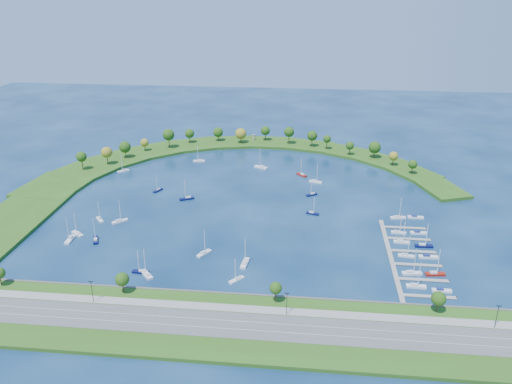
# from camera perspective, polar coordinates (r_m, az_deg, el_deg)

# --- Properties ---
(ground) EXTENTS (700.00, 700.00, 0.00)m
(ground) POSITION_cam_1_polar(r_m,az_deg,el_deg) (316.15, -1.00, -0.98)
(ground) COLOR #071F3E
(ground) RESTS_ON ground
(south_shoreline) EXTENTS (420.00, 43.10, 11.60)m
(south_shoreline) POSITION_cam_1_polar(r_m,az_deg,el_deg) (210.03, -5.19, -14.15)
(south_shoreline) COLOR #2F5015
(south_shoreline) RESTS_ON ground
(breakwater) EXTENTS (286.74, 247.64, 2.00)m
(breakwater) POSITION_cam_1_polar(r_m,az_deg,el_deg) (368.22, -7.25, 2.49)
(breakwater) COLOR #2F5015
(breakwater) RESTS_ON ground
(breakwater_trees) EXTENTS (233.34, 90.90, 15.33)m
(breakwater_trees) POSITION_cam_1_polar(r_m,az_deg,el_deg) (398.78, -1.84, 5.67)
(breakwater_trees) COLOR #382314
(breakwater_trees) RESTS_ON breakwater
(harbor_tower) EXTENTS (2.60, 2.60, 4.68)m
(harbor_tower) POSITION_cam_1_polar(r_m,az_deg,el_deg) (428.87, -0.25, 6.05)
(harbor_tower) COLOR gray
(harbor_tower) RESTS_ON breakwater
(dock_system) EXTENTS (24.28, 82.00, 1.60)m
(dock_system) POSITION_cam_1_polar(r_m,az_deg,el_deg) (263.85, 16.16, -6.92)
(dock_system) COLOR gray
(dock_system) RESTS_ON ground
(moored_boat_0) EXTENTS (7.24, 5.81, 10.79)m
(moored_boat_0) POSITION_cam_1_polar(r_m,az_deg,el_deg) (325.58, 6.15, -0.22)
(moored_boat_0) COLOR #090D3B
(moored_boat_0) RESTS_ON ground
(moored_boat_1) EXTENTS (9.05, 4.94, 12.82)m
(moored_boat_1) POSITION_cam_1_polar(r_m,az_deg,el_deg) (346.15, 6.57, 1.18)
(moored_boat_1) COLOR white
(moored_boat_1) RESTS_ON ground
(moored_boat_2) EXTENTS (5.10, 7.66, 11.00)m
(moored_boat_2) POSITION_cam_1_polar(r_m,az_deg,el_deg) (335.97, -10.73, 0.24)
(moored_boat_2) COLOR #090D3B
(moored_boat_2) RESTS_ON ground
(moored_boat_3) EXTENTS (3.02, 9.28, 13.46)m
(moored_boat_3) POSITION_cam_1_polar(r_m,az_deg,el_deg) (285.88, -19.78, -4.88)
(moored_boat_3) COLOR white
(moored_boat_3) RESTS_ON ground
(moored_boat_4) EXTENTS (6.72, 8.63, 12.77)m
(moored_boat_4) POSITION_cam_1_polar(r_m,az_deg,el_deg) (257.64, -5.73, -6.67)
(moored_boat_4) COLOR white
(moored_boat_4) RESTS_ON ground
(moored_boat_5) EXTENTS (9.14, 6.22, 13.16)m
(moored_boat_5) POSITION_cam_1_polar(r_m,az_deg,el_deg) (320.51, -7.60, -0.66)
(moored_boat_5) COLOR #090D3B
(moored_boat_5) RESTS_ON ground
(moored_boat_6) EXTENTS (7.93, 8.53, 13.39)m
(moored_boat_6) POSITION_cam_1_polar(r_m,az_deg,el_deg) (244.51, -11.94, -8.81)
(moored_boat_6) COLOR white
(moored_boat_6) RESTS_ON ground
(moored_boat_7) EXTENTS (8.20, 7.91, 13.09)m
(moored_boat_7) POSITION_cam_1_polar(r_m,az_deg,el_deg) (298.28, -14.75, -3.08)
(moored_boat_7) COLOR white
(moored_boat_7) RESTS_ON ground
(moored_boat_8) EXTENTS (7.61, 7.70, 12.43)m
(moored_boat_8) POSITION_cam_1_polar(r_m,az_deg,el_deg) (357.36, 5.05, 1.94)
(moored_boat_8) COLOR maroon
(moored_boat_8) RESTS_ON ground
(moored_boat_9) EXTENTS (8.27, 6.79, 12.42)m
(moored_boat_9) POSITION_cam_1_polar(r_m,az_deg,el_deg) (290.74, -19.03, -4.31)
(moored_boat_9) COLOR white
(moored_boat_9) RESTS_ON ground
(moored_boat_10) EXTENTS (3.71, 9.67, 13.86)m
(moored_boat_10) POSITION_cam_1_polar(r_m,az_deg,el_deg) (248.08, -1.23, -7.77)
(moored_boat_10) COLOR white
(moored_boat_10) RESTS_ON ground
(moored_boat_11) EXTENTS (7.65, 7.34, 12.18)m
(moored_boat_11) POSITION_cam_1_polar(r_m,az_deg,el_deg) (375.12, -14.37, 2.31)
(moored_boat_11) COLOR white
(moored_boat_11) RESTS_ON ground
(moored_boat_12) EXTENTS (8.13, 3.01, 11.69)m
(moored_boat_12) POSITION_cam_1_polar(r_m,az_deg,el_deg) (247.21, -12.56, -8.51)
(moored_boat_12) COLOR #090D3B
(moored_boat_12) RESTS_ON ground
(moored_boat_13) EXTENTS (6.41, 7.37, 11.28)m
(moored_boat_13) POSITION_cam_1_polar(r_m,az_deg,el_deg) (303.67, -16.80, -2.85)
(moored_boat_13) COLOR white
(moored_boat_13) RESTS_ON ground
(moored_boat_14) EXTENTS (7.58, 4.14, 10.74)m
(moored_boat_14) POSITION_cam_1_polar(r_m,az_deg,el_deg) (299.85, 6.24, -2.30)
(moored_boat_14) COLOR #090D3B
(moored_boat_14) RESTS_ON ground
(moored_boat_15) EXTENTS (5.46, 8.85, 12.61)m
(moored_boat_15) POSITION_cam_1_polar(r_m,az_deg,el_deg) (281.22, -17.23, -5.00)
(moored_boat_15) COLOR #090D3B
(moored_boat_15) RESTS_ON ground
(moored_boat_16) EXTENTS (6.78, 7.26, 11.42)m
(moored_boat_16) POSITION_cam_1_polar(r_m,az_deg,el_deg) (235.93, -2.15, -9.55)
(moored_boat_16) COLOR white
(moored_boat_16) RESTS_ON ground
(moored_boat_17) EXTENTS (10.12, 6.81, 14.55)m
(moored_boat_17) POSITION_cam_1_polar(r_m,az_deg,el_deg) (370.18, 0.57, 2.78)
(moored_boat_17) COLOR white
(moored_boat_17) RESTS_ON ground
(moored_boat_18) EXTENTS (8.81, 3.45, 12.60)m
(moored_boat_18) POSITION_cam_1_polar(r_m,az_deg,el_deg) (385.91, -6.27, 3.47)
(moored_boat_18) COLOR white
(moored_boat_18) RESTS_ON ground
(docked_boat_0) EXTENTS (8.68, 2.66, 12.66)m
(docked_boat_0) POSITION_cam_1_polar(r_m,az_deg,el_deg) (241.68, 17.18, -9.81)
(docked_boat_0) COLOR white
(docked_boat_0) RESTS_ON ground
(docked_boat_1) EXTENTS (8.37, 2.41, 1.70)m
(docked_boat_1) POSITION_cam_1_polar(r_m,az_deg,el_deg) (242.31, 19.73, -10.16)
(docked_boat_1) COLOR white
(docked_boat_1) RESTS_ON ground
(docked_boat_2) EXTENTS (9.18, 3.55, 13.16)m
(docked_boat_2) POSITION_cam_1_polar(r_m,az_deg,el_deg) (250.84, 16.75, -8.48)
(docked_boat_2) COLOR white
(docked_boat_2) RESTS_ON ground
(docked_boat_3) EXTENTS (9.25, 3.56, 13.25)m
(docked_boat_3) POSITION_cam_1_polar(r_m,az_deg,el_deg) (253.43, 19.09, -8.45)
(docked_boat_3) COLOR maroon
(docked_boat_3) RESTS_ON ground
(docked_boat_4) EXTENTS (7.95, 3.16, 11.37)m
(docked_boat_4) POSITION_cam_1_polar(r_m,az_deg,el_deg) (264.77, 16.17, -6.68)
(docked_boat_4) COLOR white
(docked_boat_4) RESTS_ON ground
(docked_boat_5) EXTENTS (9.26, 2.86, 1.87)m
(docked_boat_5) POSITION_cam_1_polar(r_m,az_deg,el_deg) (266.88, 18.39, -6.77)
(docked_boat_5) COLOR white
(docked_boat_5) RESTS_ON ground
(docked_boat_6) EXTENTS (8.34, 2.86, 12.06)m
(docked_boat_6) POSITION_cam_1_polar(r_m,az_deg,el_deg) (277.12, 15.72, -5.25)
(docked_boat_6) COLOR white
(docked_boat_6) RESTS_ON ground
(docked_boat_7) EXTENTS (9.02, 2.81, 13.14)m
(docked_boat_7) POSITION_cam_1_polar(r_m,az_deg,el_deg) (276.42, 17.96, -5.60)
(docked_boat_7) COLOR #090D3B
(docked_boat_7) RESTS_ON ground
(docked_boat_8) EXTENTS (7.98, 2.96, 11.46)m
(docked_boat_8) POSITION_cam_1_polar(r_m,az_deg,el_deg) (286.62, 15.40, -4.25)
(docked_boat_8) COLOR white
(docked_boat_8) RESTS_ON ground
(docked_boat_9) EXTENTS (8.77, 2.86, 1.77)m
(docked_boat_9) POSITION_cam_1_polar(r_m,az_deg,el_deg) (289.20, 17.42, -4.30)
(docked_boat_9) COLOR white
(docked_boat_9) RESTS_ON ground
(docked_boat_10) EXTENTS (8.81, 3.69, 12.56)m
(docked_boat_10) POSITION_cam_1_polar(r_m,az_deg,el_deg) (303.60, 15.34, -2.68)
(docked_boat_10) COLOR white
(docked_boat_10) RESTS_ON ground
(docked_boat_11) EXTENTS (8.84, 2.80, 1.78)m
(docked_boat_11) POSITION_cam_1_polar(r_m,az_deg,el_deg) (307.05, 17.12, -2.65)
(docked_boat_11) COLOR white
(docked_boat_11) RESTS_ON ground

